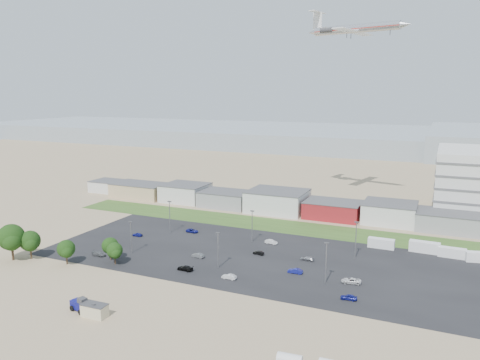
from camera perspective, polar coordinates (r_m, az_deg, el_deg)
The scene contains 36 objects.
ground at distance 119.72m, azimuth -4.22°, elevation -11.88°, with size 700.00×700.00×0.00m, color #978660.
parking_lot at distance 134.63m, azimuth 1.74°, elevation -9.25°, with size 120.00×50.00×0.01m, color black.
grass_strip at distance 164.80m, azimuth 4.34°, elevation -5.52°, with size 160.00×16.00×0.02m, color #32521E.
hills_backdrop at distance 414.59m, azimuth 22.09°, elevation 4.16°, with size 700.00×200.00×9.00m, color gray, non-canonical shape.
building_row at distance 186.87m, azimuth 1.40°, elevation -2.28°, with size 170.00×20.00×8.00m, color silver, non-canonical shape.
portable_shed at distance 104.87m, azimuth -17.31°, elevation -14.93°, with size 5.52×2.86×2.78m, color beige, non-canonical shape.
telehandler at distance 108.03m, azimuth -18.91°, elevation -14.11°, with size 7.72×2.57×3.22m, color #0C0D64, non-canonical shape.
storage_tank_nw at distance 85.12m, azimuth 6.06°, elevation -20.97°, with size 4.25×2.12×2.55m, color silver, non-canonical shape.
box_trailer_a at distance 146.98m, azimuth 16.83°, elevation -7.40°, with size 7.64×2.39×2.86m, color silver, non-canonical shape.
box_trailer_b at distance 147.21m, azimuth 21.57°, elevation -7.61°, with size 8.43×2.63×3.16m, color silver, non-canonical shape.
box_trailer_c at distance 145.93m, azimuth 24.44°, elevation -8.06°, with size 7.39×2.31×2.77m, color silver, non-canonical shape.
box_trailer_d at distance 145.57m, azimuth 27.19°, elevation -8.35°, with size 7.31×2.28×2.74m, color silver, non-canonical shape.
tree_far_left at distance 144.13m, azimuth -26.09°, elevation -6.58°, with size 7.74×7.74×11.61m, color black, non-canonical shape.
tree_left at distance 143.49m, azimuth -24.22°, elevation -7.02°, with size 6.09×6.09×9.14m, color black, non-canonical shape.
tree_mid at distance 135.62m, azimuth -20.43°, elevation -8.07°, with size 5.13×5.13×7.69m, color black, non-canonical shape.
tree_right at distance 135.20m, azimuth -15.54°, elevation -7.92°, with size 4.87×4.87×7.31m, color black, non-canonical shape.
tree_near at distance 131.71m, azimuth -15.03°, elevation -8.49°, with size 4.61×4.61×6.92m, color black, non-canonical shape.
lightpole_front_l at distance 139.24m, azimuth -13.12°, elevation -6.81°, with size 1.11×0.46×9.42m, color slate, non-canonical shape.
lightpole_front_m at distance 124.58m, azimuth -2.69°, elevation -8.56°, with size 1.14×0.48×9.71m, color slate, non-canonical shape.
lightpole_front_r at distance 116.72m, azimuth 10.45°, elevation -9.92°, with size 1.21×0.51×10.31m, color slate, non-canonical shape.
lightpole_back_l at distance 156.34m, azimuth -8.55°, elevation -4.48°, with size 1.26×0.52×10.67m, color slate, non-canonical shape.
lightpole_back_m at distance 145.38m, azimuth 1.48°, elevation -5.66°, with size 1.17×0.49×9.97m, color slate, non-canonical shape.
lightpole_back_r at distance 135.11m, azimuth 13.93°, elevation -7.13°, with size 1.25×0.52×10.59m, color slate, non-canonical shape.
airliner at distance 194.94m, azimuth 13.97°, elevation 17.48°, with size 42.27×28.82×12.49m, color silver, non-canonical shape.
parked_car_0 at distance 119.52m, azimuth 13.40°, elevation -11.85°, with size 2.18×4.74×1.32m, color silver.
parked_car_1 at distance 123.13m, azimuth 6.75°, elevation -10.95°, with size 1.35×3.88×1.28m, color navy.
parked_car_2 at distance 110.70m, azimuth 13.12°, elevation -13.74°, with size 1.49×3.69×1.26m, color navy.
parked_car_3 at distance 124.94m, azimuth -6.71°, elevation -10.62°, with size 1.81×4.46×1.29m, color black.
parked_car_4 at distance 133.74m, azimuth -5.15°, elevation -9.14°, with size 1.31×3.77×1.24m, color #595B5E.
parked_car_5 at distance 155.60m, azimuth -12.40°, elevation -6.51°, with size 1.35×3.35×1.14m, color navy.
parked_car_7 at distance 135.61m, azimuth 2.27°, elevation -8.86°, with size 1.15×3.28×1.08m, color black.
parked_car_9 at distance 156.82m, azimuth -5.86°, elevation -6.17°, with size 1.96×4.25×1.18m, color navy.
parked_car_10 at distance 140.29m, azimuth -16.83°, elevation -8.62°, with size 1.72×4.24×1.23m, color #595B5E.
parked_car_11 at distance 144.98m, azimuth 3.83°, elevation -7.53°, with size 1.35×3.88×1.28m, color silver.
parked_car_12 at distance 132.39m, azimuth 8.17°, elevation -9.45°, with size 1.56×3.84×1.11m, color #A5A5AA.
parked_car_13 at distance 118.90m, azimuth -1.33°, elevation -11.69°, with size 1.31×3.76×1.24m, color silver.
Camera 1 is at (52.54, -97.33, 45.83)m, focal length 35.00 mm.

